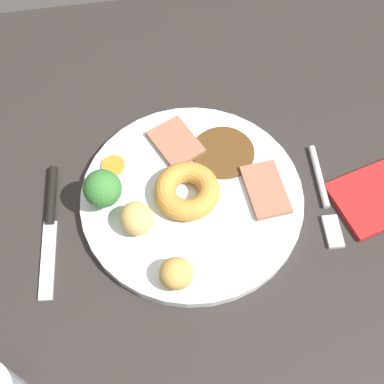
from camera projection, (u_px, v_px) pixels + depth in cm
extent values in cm
cube|color=#2B2623|center=(216.00, 217.00, 72.43)|extent=(120.00, 84.00, 3.60)
cylinder|color=white|center=(192.00, 198.00, 70.99)|extent=(29.13, 29.13, 1.40)
cylinder|color=#563819|center=(223.00, 152.00, 73.58)|extent=(8.51, 8.51, 0.30)
cube|color=#9E664C|center=(176.00, 142.00, 74.09)|extent=(7.77, 8.69, 0.80)
cube|color=#9E664C|center=(266.00, 190.00, 70.38)|extent=(5.45, 8.35, 0.80)
torus|color=#C68938|center=(187.00, 191.00, 69.13)|extent=(8.48, 8.48, 2.80)
ellipsoid|color=#D8B260|center=(137.00, 218.00, 66.59)|extent=(5.58, 5.77, 3.83)
ellipsoid|color=tan|center=(176.00, 273.00, 63.20)|extent=(4.39, 4.32, 3.49)
cylinder|color=orange|center=(113.00, 165.00, 72.46)|extent=(3.08, 3.08, 0.42)
cylinder|color=#8CB766|center=(105.00, 199.00, 69.17)|extent=(1.50, 1.50, 1.75)
sphere|color=#387A33|center=(102.00, 189.00, 66.94)|extent=(4.84, 4.84, 4.84)
cylinder|color=silver|center=(319.00, 176.00, 72.98)|extent=(1.44, 9.54, 0.90)
cube|color=silver|center=(333.00, 232.00, 69.03)|extent=(2.26, 4.61, 0.60)
cylinder|color=black|center=(51.00, 195.00, 71.34)|extent=(1.95, 8.57, 1.20)
cube|color=silver|center=(48.00, 260.00, 67.23)|extent=(2.63, 10.61, 0.40)
cube|color=red|center=(376.00, 197.00, 71.41)|extent=(12.94, 11.51, 0.80)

